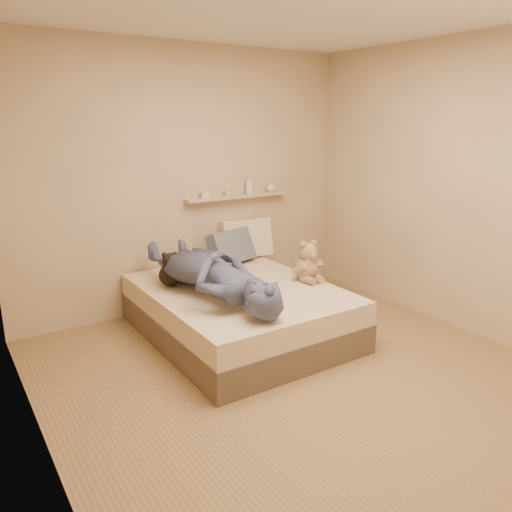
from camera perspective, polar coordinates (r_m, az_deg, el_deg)
room at (r=3.47m, az=5.92°, el=5.60°), size 3.80×3.80×3.80m
bed at (r=4.50m, az=-1.97°, el=-6.30°), size 1.50×1.90×0.45m
game_console at (r=3.86m, az=-0.57°, el=-3.80°), size 0.21×0.15×0.07m
teddy_bear at (r=4.59m, az=5.92°, el=-0.91°), size 0.32×0.30×0.38m
dark_plush at (r=4.47m, az=-9.76°, el=-1.75°), size 0.21×0.21×0.32m
pillow_cream at (r=5.35m, az=-1.15°, el=2.00°), size 0.57×0.30×0.43m
pillow_grey at (r=5.11m, az=-2.83°, el=0.99°), size 0.55×0.39×0.37m
person at (r=4.18m, az=-5.12°, el=-1.86°), size 0.70×1.72×0.40m
wall_shelf at (r=5.31m, az=-2.10°, el=6.83°), size 1.20×0.12×0.03m
shelf_bottles at (r=5.37m, az=-0.87°, el=7.82°), size 0.91×0.12×0.20m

